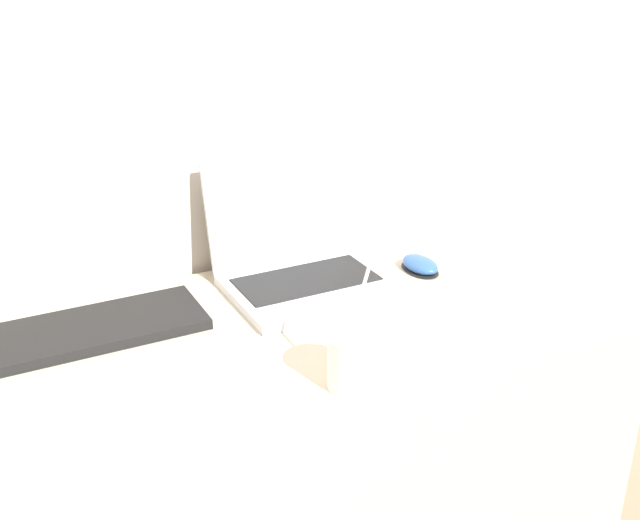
{
  "coord_description": "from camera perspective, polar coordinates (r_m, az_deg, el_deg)",
  "views": [
    {
      "loc": [
        -0.54,
        -0.83,
        1.45
      ],
      "look_at": [
        0.09,
        0.39,
        0.86
      ],
      "focal_mm": 42.0,
      "sensor_mm": 36.0,
      "label": 1
    }
  ],
  "objects": [
    {
      "name": "wall_back",
      "position": [
        1.61,
        -7.9,
        15.95
      ],
      "size": [
        7.0,
        0.04,
        2.5
      ],
      "color": "beige",
      "rests_on": "ground_plane"
    },
    {
      "name": "desk",
      "position": [
        1.65,
        -1.74,
        -16.8
      ],
      "size": [
        1.25,
        0.63,
        0.77
      ],
      "color": "beige",
      "rests_on": "ground_plane"
    },
    {
      "name": "laptop",
      "position": [
        1.59,
        -1.62,
        0.06
      ],
      "size": [
        0.33,
        0.32,
        0.25
      ],
      "color": "silver",
      "rests_on": "desk"
    },
    {
      "name": "drink_cup",
      "position": [
        1.23,
        3.05,
        -7.56
      ],
      "size": [
        0.1,
        0.1,
        0.21
      ],
      "color": "white",
      "rests_on": "desk"
    },
    {
      "name": "computer_mouse",
      "position": [
        1.68,
        7.63,
        -0.39
      ],
      "size": [
        0.07,
        0.11,
        0.03
      ],
      "color": "black",
      "rests_on": "desk"
    },
    {
      "name": "external_keyboard",
      "position": [
        1.47,
        -16.95,
        -5.06
      ],
      "size": [
        0.41,
        0.17,
        0.02
      ],
      "color": "black",
      "rests_on": "desk"
    }
  ]
}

